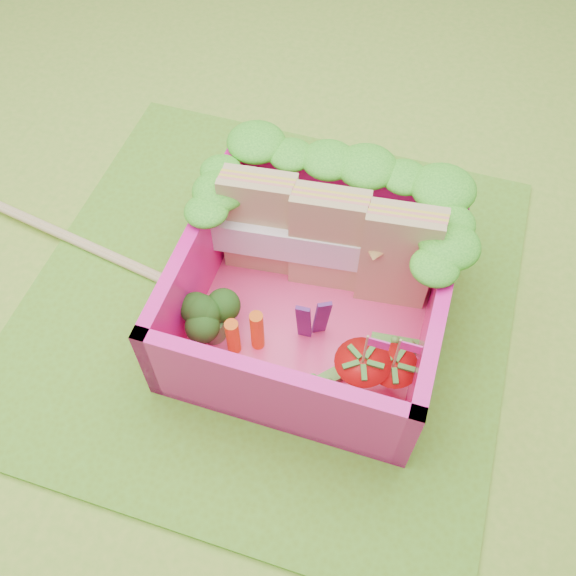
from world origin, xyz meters
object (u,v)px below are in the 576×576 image
(strawberry_left, at_px, (360,374))
(strawberry_right, at_px, (390,376))
(bento_box, at_px, (312,292))
(broccoli, at_px, (211,317))
(sandwich_stack, at_px, (328,240))
(chopsticks, at_px, (104,253))

(strawberry_left, relative_size, strawberry_right, 1.05)
(bento_box, height_order, broccoli, bento_box)
(broccoli, relative_size, strawberry_left, 0.68)
(bento_box, relative_size, sandwich_stack, 1.08)
(chopsticks, bearing_deg, sandwich_stack, 9.18)
(bento_box, relative_size, strawberry_right, 2.70)
(sandwich_stack, height_order, broccoli, sandwich_stack)
(strawberry_right, bearing_deg, broccoli, 178.55)
(bento_box, height_order, chopsticks, bento_box)
(bento_box, distance_m, strawberry_left, 0.48)
(bento_box, distance_m, strawberry_right, 0.57)
(strawberry_left, bearing_deg, bento_box, 135.50)
(strawberry_left, height_order, chopsticks, strawberry_left)
(chopsticks, bearing_deg, bento_box, -2.81)
(strawberry_left, bearing_deg, broccoli, 175.41)
(sandwich_stack, height_order, chopsticks, sandwich_stack)
(sandwich_stack, bearing_deg, strawberry_left, -60.89)
(sandwich_stack, xyz_separation_m, broccoli, (-0.45, -0.54, -0.14))
(bento_box, xyz_separation_m, chopsticks, (-1.26, 0.06, -0.26))
(strawberry_right, bearing_deg, sandwich_stack, 130.21)
(bento_box, bearing_deg, broccoli, -148.83)
(bento_box, xyz_separation_m, sandwich_stack, (0.00, 0.27, 0.10))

